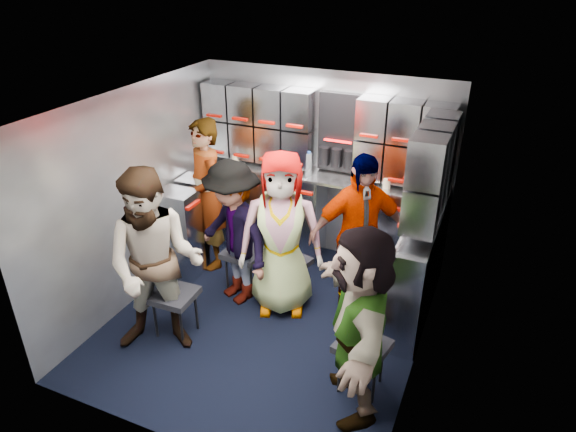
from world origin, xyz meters
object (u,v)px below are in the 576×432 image
at_px(jump_seat_mid_right, 361,262).
at_px(attendant_arc_e, 359,323).
at_px(attendant_arc_d, 358,236).
at_px(attendant_arc_c, 281,234).
at_px(jump_seat_near_right, 362,348).
at_px(jump_seat_near_left, 174,297).
at_px(jump_seat_center, 289,264).
at_px(attendant_arc_b, 234,233).
at_px(jump_seat_mid_left, 244,255).
at_px(attendant_standing, 206,195).
at_px(attendant_arc_a, 156,265).

bearing_deg(jump_seat_mid_right, attendant_arc_e, -75.10).
bearing_deg(attendant_arc_d, attendant_arc_c, 166.39).
height_order(jump_seat_mid_right, attendant_arc_c, attendant_arc_c).
bearing_deg(jump_seat_mid_right, jump_seat_near_right, -72.95).
xyz_separation_m(jump_seat_near_left, jump_seat_center, (0.72, 0.94, -0.01)).
relative_size(jump_seat_center, attendant_arc_b, 0.30).
xyz_separation_m(jump_seat_near_right, attendant_arc_c, (-1.02, 0.74, 0.42)).
distance_m(jump_seat_mid_left, attendant_arc_d, 1.22).
relative_size(attendant_standing, attendant_arc_b, 1.13).
xyz_separation_m(attendant_arc_d, attendant_arc_e, (0.36, -1.18, -0.03)).
distance_m(attendant_arc_b, attendant_arc_e, 1.74).
relative_size(jump_seat_mid_right, attendant_arc_a, 0.28).
bearing_deg(jump_seat_center, attendant_arc_b, -154.55).
bearing_deg(attendant_arc_e, attendant_arc_c, -156.73).
bearing_deg(attendant_arc_b, attendant_arc_c, 32.47).
bearing_deg(attendant_arc_c, attendant_standing, 137.63).
distance_m(jump_seat_near_left, jump_seat_near_right, 1.74).
bearing_deg(attendant_arc_c, attendant_arc_d, 1.14).
relative_size(jump_seat_near_right, attendant_standing, 0.27).
xyz_separation_m(attendant_standing, attendant_arc_a, (0.36, -1.36, 0.01)).
xyz_separation_m(jump_seat_mid_left, attendant_standing, (-0.59, 0.29, 0.44)).
height_order(jump_seat_center, jump_seat_near_right, jump_seat_near_right).
bearing_deg(attendant_arc_e, jump_seat_mid_right, 169.99).
xyz_separation_m(attendant_standing, attendant_arc_b, (0.59, -0.47, -0.10)).
bearing_deg(jump_seat_near_right, attendant_arc_b, 155.52).
height_order(attendant_standing, attendant_arc_b, attendant_standing).
height_order(attendant_arc_a, attendant_arc_c, attendant_arc_a).
distance_m(jump_seat_center, jump_seat_near_right, 1.37).
height_order(attendant_arc_a, attendant_arc_d, attendant_arc_a).
relative_size(jump_seat_mid_left, attendant_arc_a, 0.27).
distance_m(jump_seat_center, attendant_arc_c, 0.47).
height_order(jump_seat_mid_left, attendant_arc_d, attendant_arc_d).
relative_size(jump_seat_mid_left, jump_seat_near_right, 1.00).
height_order(jump_seat_mid_left, attendant_arc_c, attendant_arc_c).
bearing_deg(jump_seat_near_left, attendant_arc_a, -90.00).
xyz_separation_m(attendant_standing, attendant_arc_c, (1.08, -0.42, -0.02)).
distance_m(jump_seat_mid_left, jump_seat_mid_right, 1.19).
height_order(attendant_standing, attendant_arc_a, attendant_arc_a).
height_order(attendant_arc_b, attendant_arc_e, attendant_arc_e).
relative_size(jump_seat_near_right, attendant_arc_d, 0.28).
relative_size(jump_seat_near_left, jump_seat_center, 1.01).
bearing_deg(jump_seat_mid_left, attendant_arc_d, 6.94).
height_order(jump_seat_near_right, attendant_arc_c, attendant_arc_c).
height_order(jump_seat_mid_left, jump_seat_center, jump_seat_mid_left).
distance_m(jump_seat_center, attendant_arc_d, 0.79).
height_order(attendant_arc_a, attendant_arc_b, attendant_arc_a).
bearing_deg(jump_seat_center, attendant_arc_e, -46.95).
bearing_deg(attendant_arc_e, attendant_arc_b, -144.81).
bearing_deg(jump_seat_center, jump_seat_near_right, -41.82).
xyz_separation_m(jump_seat_near_left, attendant_standing, (-0.36, 1.18, 0.44)).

